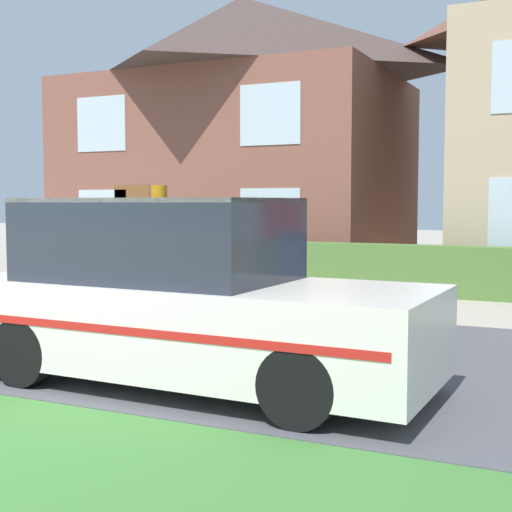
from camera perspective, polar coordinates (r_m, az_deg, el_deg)
name	(u,v)px	position (r m, az deg, el deg)	size (l,w,h in m)	color
road_strip	(172,342)	(8.77, -6.75, -6.85)	(28.00, 5.33, 0.01)	#4C4C51
garden_hedge	(393,269)	(13.39, 10.92, -1.06)	(9.64, 0.52, 0.92)	#4C7233
police_car	(183,297)	(6.65, -5.88, -3.30)	(4.48, 1.80, 1.85)	black
house_left	(241,130)	(19.11, -1.18, 10.03)	(8.43, 6.45, 7.05)	brown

